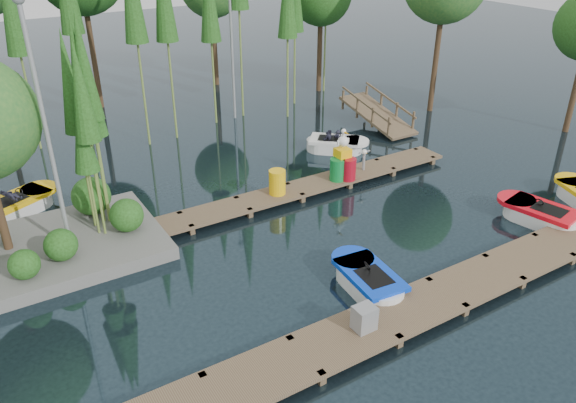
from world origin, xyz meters
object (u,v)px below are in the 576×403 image
boat_red (539,215)px  island (14,153)px  drum_cluster (343,164)px  boat_blue (368,281)px  utility_cabinet (364,318)px  boat_yellow_far (19,204)px  yellow_barrel (277,182)px

boat_red → island: bearing=143.1°
boat_red → drum_cluster: size_ratio=1.55×
boat_blue → utility_cabinet: 2.01m
boat_yellow_far → yellow_barrel: (7.63, -3.82, 0.45)m
boat_blue → boat_red: bearing=5.0°
island → boat_red: bearing=-24.7°
boat_blue → utility_cabinet: utility_cabinet is taller
yellow_barrel → drum_cluster: (2.66, -0.15, 0.12)m
boat_blue → boat_yellow_far: size_ratio=0.92×
utility_cabinet → drum_cluster: 8.20m
boat_blue → island: bearing=144.1°
boat_red → utility_cabinet: 8.32m
boat_yellow_far → utility_cabinet: boat_yellow_far is taller
boat_yellow_far → utility_cabinet: (5.78, -10.82, 0.32)m
utility_cabinet → yellow_barrel: yellow_barrel is taller
boat_red → utility_cabinet: (-8.20, -1.37, 0.34)m
boat_blue → drum_cluster: 6.28m
boat_red → boat_yellow_far: boat_yellow_far is taller
drum_cluster → boat_red: bearing=-56.0°
utility_cabinet → drum_cluster: (4.50, 6.85, 0.24)m
yellow_barrel → drum_cluster: size_ratio=0.46×
boat_blue → drum_cluster: bearing=65.2°
yellow_barrel → drum_cluster: bearing=-3.2°
island → drum_cluster: (10.27, -0.94, -2.34)m
utility_cabinet → yellow_barrel: (1.85, 7.00, 0.12)m
island → boat_red: island is taller
boat_blue → yellow_barrel: (0.52, 5.53, 0.47)m
island → boat_blue: 9.94m
boat_red → yellow_barrel: (-6.36, 5.63, 0.46)m
drum_cluster → utility_cabinet: bearing=-123.3°
boat_red → utility_cabinet: size_ratio=4.75×
boat_red → boat_yellow_far: 16.88m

